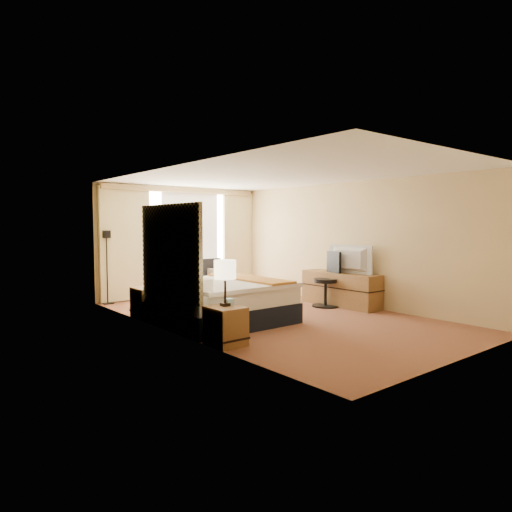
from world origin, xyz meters
TOP-DOWN VIEW (x-y plane):
  - floor at (0.00, 0.00)m, footprint 4.20×7.00m
  - ceiling at (0.00, 0.00)m, footprint 4.20×7.00m
  - wall_back at (0.00, 3.50)m, footprint 4.20×0.02m
  - wall_front at (0.00, -3.50)m, footprint 4.20×0.02m
  - wall_left at (-2.10, 0.00)m, footprint 0.02×7.00m
  - wall_right at (2.10, 0.00)m, footprint 0.02×7.00m
  - headboard at (-2.06, 0.20)m, footprint 0.06×1.85m
  - nightstand_left at (-1.87, -1.05)m, footprint 0.45×0.52m
  - nightstand_right at (-1.87, 1.45)m, footprint 0.45×0.52m
  - media_dresser at (1.83, 0.00)m, footprint 0.50×1.80m
  - window at (0.25, 3.47)m, footprint 2.30×0.02m
  - curtains at (-0.00, 3.39)m, footprint 4.12×0.19m
  - bed at (-1.06, 0.23)m, footprint 2.10×1.92m
  - loveseat at (0.05, 2.62)m, footprint 1.44×0.77m
  - floor_lamp at (-1.90, 3.30)m, footprint 0.20×0.20m
  - desk_chair at (1.55, 0.10)m, footprint 0.56×0.56m
  - lamp_left at (-1.84, -1.01)m, footprint 0.31×0.31m
  - lamp_right at (-1.81, 1.41)m, footprint 0.26×0.26m
  - tissue_box at (-1.78, -1.01)m, footprint 0.11×0.11m
  - telephone at (-1.77, 1.33)m, footprint 0.17×0.14m
  - television at (1.78, -0.22)m, footprint 0.24×1.02m

SIDE VIEW (x-z plane):
  - floor at x=0.00m, z-range -0.01..0.01m
  - nightstand_left at x=-1.87m, z-range 0.00..0.55m
  - nightstand_right at x=-1.87m, z-range 0.00..0.55m
  - loveseat at x=0.05m, z-range -0.15..0.74m
  - media_dresser at x=1.83m, z-range 0.00..0.70m
  - bed at x=-1.06m, z-range -0.14..0.88m
  - desk_chair at x=1.55m, z-range -0.06..1.08m
  - telephone at x=-1.77m, z-range 0.55..0.61m
  - tissue_box at x=-1.78m, z-range 0.55..0.65m
  - lamp_right at x=-1.81m, z-range 0.70..1.23m
  - television at x=1.78m, z-range 0.70..1.28m
  - lamp_left at x=-1.84m, z-range 0.73..1.39m
  - floor_lamp at x=-1.90m, z-range 0.33..1.91m
  - headboard at x=-2.06m, z-range 0.53..2.03m
  - wall_back at x=0.00m, z-range 0.00..2.60m
  - wall_front at x=0.00m, z-range 0.00..2.60m
  - wall_left at x=-2.10m, z-range 0.00..2.60m
  - wall_right at x=2.10m, z-range 0.00..2.60m
  - window at x=0.25m, z-range 0.17..2.47m
  - curtains at x=0.00m, z-range 0.13..2.69m
  - ceiling at x=0.00m, z-range 2.59..2.61m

